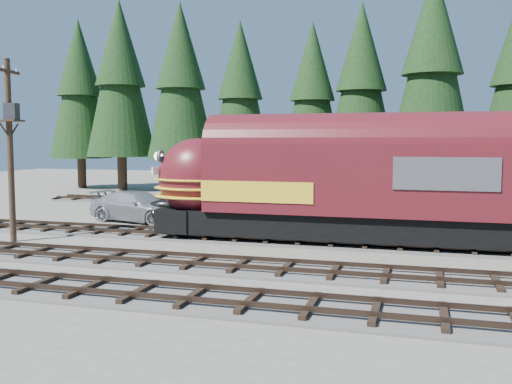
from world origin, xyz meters
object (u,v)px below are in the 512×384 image
(caboose, at_px, (328,175))
(depot, at_px, (379,173))
(locomotive, at_px, (316,187))
(pickup_truck_a, at_px, (211,207))
(utility_pole, at_px, (10,138))
(pickup_truck_b, at_px, (138,207))

(caboose, bearing_deg, depot, -61.22)
(locomotive, distance_m, caboose, 14.11)
(pickup_truck_a, bearing_deg, depot, -80.01)
(caboose, bearing_deg, utility_pole, -124.53)
(depot, relative_size, pickup_truck_a, 1.88)
(utility_pole, xyz_separation_m, pickup_truck_a, (6.91, 8.19, -3.96))
(depot, height_order, locomotive, depot)
(depot, xyz_separation_m, utility_pole, (-16.25, -10.13, 1.94))
(utility_pole, xyz_separation_m, pickup_truck_b, (2.49, 7.67, -4.01))
(pickup_truck_a, bearing_deg, caboose, -30.67)
(locomotive, height_order, pickup_truck_b, locomotive)
(pickup_truck_a, height_order, pickup_truck_b, pickup_truck_a)
(locomotive, distance_m, pickup_truck_b, 12.19)
(depot, xyz_separation_m, pickup_truck_b, (-13.76, -2.46, -2.07))
(pickup_truck_b, bearing_deg, pickup_truck_a, -71.54)
(pickup_truck_b, bearing_deg, depot, -68.17)
(pickup_truck_a, bearing_deg, utility_pole, 138.11)
(caboose, distance_m, utility_pole, 21.55)
(pickup_truck_b, bearing_deg, locomotive, -97.87)
(depot, xyz_separation_m, locomotive, (-2.39, -6.50, -0.30))
(locomotive, xyz_separation_m, caboose, (-1.73, 14.00, -0.32))
(depot, distance_m, locomotive, 6.93)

